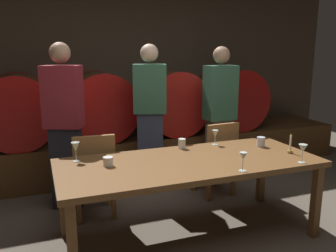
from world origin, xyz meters
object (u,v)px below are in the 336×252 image
Objects in this scene: guest_right at (220,114)px; cup_right at (261,142)px; guest_left at (65,126)px; wine_glass_far_left at (76,148)px; dining_table at (190,167)px; wine_glass_far_right at (303,149)px; wine_barrel_center_left at (100,106)px; candle_center at (290,148)px; wine_barrel_center_right at (170,102)px; chair_right at (217,155)px; cup_left at (108,161)px; cup_center at (182,144)px; wine_barrel_far_right at (230,99)px; chair_left at (94,171)px; wine_glass_center_left at (243,157)px; guest_center at (150,117)px; wine_glass_center_right at (215,134)px; wine_barrel_far_left at (18,110)px.

guest_right is 17.63× the size of cup_right.
wine_glass_far_left is (0.03, -0.72, -0.05)m from guest_left.
wine_glass_far_left is at bearing 21.86° from guest_right.
wine_glass_far_right is (0.87, -0.40, 0.19)m from dining_table.
wine_barrel_center_left is 4.60× the size of candle_center.
chair_right is (0.12, -1.19, -0.46)m from wine_barrel_center_right.
wine_barrel_center_right is 2.22m from cup_left.
cup_left is (-1.67, 0.23, -0.01)m from candle_center.
cup_center is (0.78, 0.27, 0.01)m from cup_left.
wine_barrel_far_right is 9.15× the size of cup_right.
wine_glass_far_right is (-0.10, -0.27, 0.07)m from candle_center.
chair_left is 1.78m from guest_right.
guest_left reaches higher than wine_glass_far_right.
wine_glass_far_left reaches higher than wine_glass_center_left.
guest_center reaches higher than wine_glass_center_right.
guest_center is 0.91m from guest_right.
wine_barrel_far_left reaches higher than cup_left.
guest_right is 1.70m from wine_glass_center_left.
chair_right is 5.64× the size of wine_glass_center_left.
wine_barrel_far_right is 1.54m from chair_right.
cup_center is at bearing -178.60° from wine_glass_center_right.
wine_glass_far_left is (-1.49, -1.60, -0.10)m from wine_barrel_center_right.
guest_left is 17.98× the size of cup_center.
cup_center is (-0.59, -0.36, 0.29)m from chair_right.
wine_barrel_far_right is 5.71× the size of wine_glass_center_left.
guest_center is at bearing -154.40° from wine_barrel_far_right.
wine_barrel_center_left is 10.77× the size of cup_left.
wine_barrel_far_right is 2.42m from wine_glass_far_right.
wine_glass_far_left is (-0.49, -1.60, -0.10)m from wine_barrel_center_left.
wine_barrel_center_left reaches higher than wine_glass_far_left.
cup_right is (0.29, -1.77, -0.18)m from wine_barrel_center_right.
guest_left is 21.16× the size of cup_left.
guest_left is (0.48, -0.89, -0.05)m from wine_barrel_far_left.
wine_barrel_far_right is 1.67m from guest_center.
wine_barrel_far_left is at bearing 112.14° from cup_left.
wine_barrel_center_right is 1.63m from cup_center.
guest_right is at bearing 33.08° from cup_left.
cup_left is at bearing 96.88° from chair_left.
guest_left is at bearing 155.16° from wine_glass_center_right.
wine_barrel_far_right is at bearing 69.07° from cup_right.
wine_barrel_center_left is at bearing 180.00° from wine_barrel_center_right.
guest_center is 1.64m from candle_center.
wine_barrel_far_left is 2.42m from dining_table.
candle_center reaches higher than cup_center.
guest_left is 1.02× the size of guest_right.
chair_left is 5.16× the size of wine_glass_far_left.
wine_barrel_center_left is 0.51× the size of guest_center.
cup_left is 0.85× the size of cup_right.
dining_table is at bearing -77.11° from wine_barrel_center_left.
wine_glass_center_right is 1.57× the size of cup_right.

